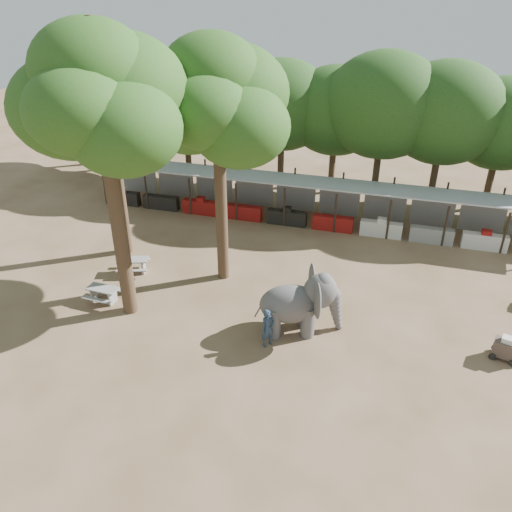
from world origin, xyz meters
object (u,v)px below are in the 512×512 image
(elephant, at_px, (300,303))
(handler, at_px, (268,328))
(yard_tree_left, at_px, (106,97))
(picnic_table_far, at_px, (133,264))
(yard_tree_center, at_px, (100,100))
(yard_tree_back, at_px, (216,102))
(picnic_table_near, at_px, (103,292))
(cart_front, at_px, (506,348))

(elephant, distance_m, handler, 1.78)
(yard_tree_left, xyz_separation_m, picnic_table_far, (1.61, -2.11, -7.70))
(yard_tree_center, bearing_deg, picnic_table_far, 115.67)
(yard_tree_back, bearing_deg, elephant, -36.00)
(picnic_table_near, height_order, picnic_table_far, picnic_table_far)
(yard_tree_left, xyz_separation_m, yard_tree_center, (3.00, -5.00, 1.01))
(picnic_table_near, distance_m, picnic_table_far, 2.77)
(yard_tree_center, height_order, yard_tree_back, yard_tree_center)
(handler, distance_m, picnic_table_near, 8.16)
(picnic_table_far, bearing_deg, elephant, -32.66)
(yard_tree_back, distance_m, picnic_table_near, 9.98)
(yard_tree_left, bearing_deg, cart_front, -11.83)
(yard_tree_back, height_order, picnic_table_far, yard_tree_back)
(yard_tree_left, xyz_separation_m, elephant, (10.72, -4.43, -6.82))
(elephant, xyz_separation_m, picnic_table_far, (-9.11, 2.32, -0.88))
(yard_tree_left, relative_size, yard_tree_center, 0.92)
(yard_tree_left, distance_m, handler, 13.48)
(yard_tree_back, relative_size, handler, 6.78)
(handler, xyz_separation_m, picnic_table_near, (-8.10, 0.90, -0.37))
(yard_tree_back, bearing_deg, handler, -52.29)
(yard_tree_center, relative_size, elephant, 3.25)
(picnic_table_near, height_order, cart_front, cart_front)
(picnic_table_far, bearing_deg, yard_tree_left, 108.96)
(cart_front, bearing_deg, yard_tree_back, -177.40)
(yard_tree_back, relative_size, picnic_table_near, 7.55)
(yard_tree_center, height_order, cart_front, yard_tree_center)
(picnic_table_far, height_order, cart_front, cart_front)
(handler, relative_size, cart_front, 1.42)
(yard_tree_left, xyz_separation_m, picnic_table_near, (1.60, -4.88, -7.73))
(handler, xyz_separation_m, cart_front, (9.12, 1.84, -0.34))
(yard_tree_left, xyz_separation_m, yard_tree_back, (6.00, -1.00, 0.34))
(elephant, height_order, cart_front, elephant)
(picnic_table_near, relative_size, cart_front, 1.28)
(elephant, height_order, picnic_table_far, elephant)
(picnic_table_near, bearing_deg, yard_tree_left, 111.01)
(yard_tree_center, bearing_deg, picnic_table_near, 175.11)
(yard_tree_left, bearing_deg, handler, -30.80)
(yard_tree_left, relative_size, cart_front, 9.35)
(elephant, bearing_deg, handler, -146.68)
(elephant, bearing_deg, picnic_table_near, 163.48)
(yard_tree_center, height_order, picnic_table_near, yard_tree_center)
(yard_tree_back, bearing_deg, picnic_table_near, -138.60)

